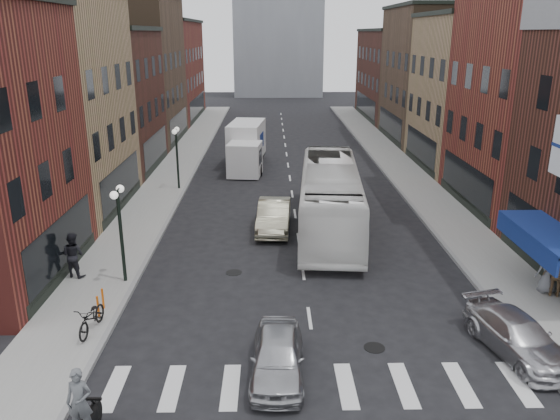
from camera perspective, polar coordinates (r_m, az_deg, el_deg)
The scene contains 27 objects.
ground at distance 19.37m, azimuth 3.32°, elevation -12.65°, with size 160.00×160.00×0.00m, color black.
sidewalk_left at distance 40.45m, azimuth -11.16°, elevation 3.69°, with size 3.00×74.00×0.15m, color gray.
sidewalk_right at distance 41.04m, azimuth 12.96°, elevation 3.78°, with size 3.00×74.00×0.15m, color gray.
curb_left at distance 40.24m, azimuth -9.04°, elevation 3.62°, with size 0.20×74.00×0.16m, color gray.
curb_right at distance 40.72m, azimuth 10.90°, elevation 3.69°, with size 0.20×74.00×0.16m, color gray.
crosswalk_stripes at distance 16.87m, azimuth 4.10°, elevation -17.86°, with size 12.00×2.20×0.01m, color silver.
bldg_left_mid_a at distance 33.69m, azimuth -25.26°, elevation 10.02°, with size 10.30×10.20×12.30m.
bldg_left_mid_b at distance 43.08m, azimuth -19.81°, elevation 10.72°, with size 10.30×10.20×10.30m.
bldg_left_far_a at distance 53.46m, azimuth -16.28°, elevation 13.91°, with size 10.30×12.20×13.30m.
bldg_left_far_b at distance 67.13m, azimuth -13.14°, elevation 14.01°, with size 10.30×16.20×11.30m.
bldg_right_mid_b at distance 43.99m, azimuth 21.26°, elevation 11.36°, with size 10.30×10.20×11.30m.
bldg_right_far_a at distance 54.27m, azimuth 17.00°, elevation 13.37°, with size 10.30×12.20×12.30m.
bldg_right_far_b at distance 67.78m, azimuth 13.32°, elevation 13.61°, with size 10.30×16.20×10.30m.
awning_blue at distance 22.89m, azimuth 25.84°, elevation -2.30°, with size 1.80×5.00×0.78m.
streetlamp_near at distance 22.56m, azimuth -16.43°, elevation -0.70°, with size 0.32×1.22×4.11m.
streetlamp_far at distance 35.80m, azimuth -10.76°, elevation 6.52°, with size 0.32×1.22×4.11m.
bike_rack at distance 21.12m, azimuth -18.25°, elevation -9.16°, with size 0.08×0.68×0.80m.
box_truck at distance 41.54m, azimuth -3.56°, elevation 6.61°, with size 2.92×7.91×3.34m.
motorcycle_rider at distance 14.95m, azimuth -20.01°, elevation -19.31°, with size 0.64×2.27×2.31m.
transit_bus at distance 28.41m, azimuth 5.25°, elevation 1.31°, with size 2.91×12.45×3.47m, color white.
sedan_left_near at distance 16.90m, azimuth -0.26°, elevation -14.99°, with size 1.57×3.91×1.33m, color #AFB0B4.
sedan_left_far at distance 28.47m, azimuth -0.65°, elevation -0.61°, with size 1.63×4.67×1.54m, color #B6B293.
curb_car at distance 19.49m, azimuth 23.55°, elevation -11.97°, with size 1.75×4.30×1.25m, color #BAB9BF.
parked_bicycle at distance 19.94m, azimuth -19.07°, elevation -10.58°, with size 0.68×1.94×1.02m, color black.
ped_left_solo at distance 24.25m, azimuth -20.80°, elevation -4.39°, with size 0.93×0.54×1.92m, color black.
ped_right_b at distance 23.59m, azimuth 27.00°, elevation -6.12°, with size 1.01×0.51×1.73m, color brown.
ped_right_c at distance 23.75m, azimuth 26.30°, elevation -5.53°, with size 0.97×0.63×1.98m, color slate.
Camera 1 is at (-1.40, -16.60, 9.89)m, focal length 35.00 mm.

